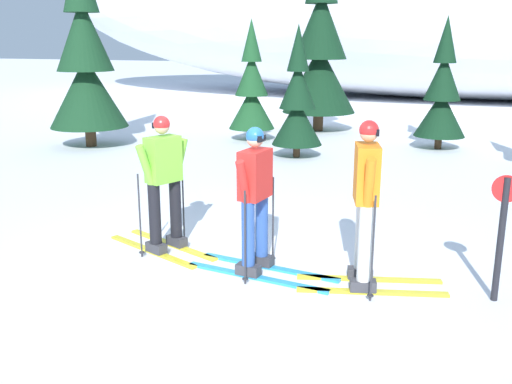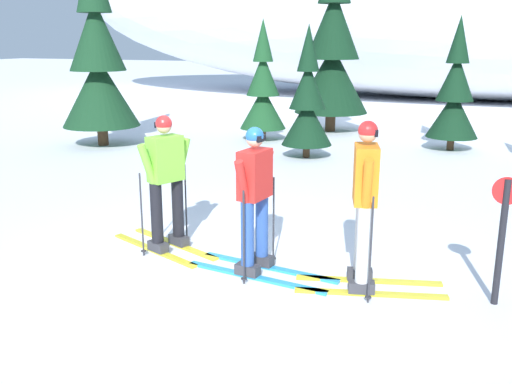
% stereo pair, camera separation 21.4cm
% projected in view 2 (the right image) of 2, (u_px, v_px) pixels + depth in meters
% --- Properties ---
extents(ground_plane, '(120.00, 120.00, 0.00)m').
position_uv_depth(ground_plane, '(215.00, 262.00, 7.09)').
color(ground_plane, white).
extents(skier_lime_jacket, '(1.71, 1.03, 1.75)m').
position_uv_depth(skier_lime_jacket, '(166.00, 181.00, 7.29)').
color(skier_lime_jacket, gold).
rests_on(skier_lime_jacket, ground).
extents(skier_orange_jacket, '(1.69, 0.86, 1.85)m').
position_uv_depth(skier_orange_jacket, '(365.00, 202.00, 6.11)').
color(skier_orange_jacket, gold).
rests_on(skier_orange_jacket, ground).
extents(skier_red_jacket, '(1.83, 0.81, 1.72)m').
position_uv_depth(skier_red_jacket, '(255.00, 199.00, 6.57)').
color(skier_red_jacket, '#2893CC').
rests_on(skier_red_jacket, ground).
extents(pine_tree_far_left, '(1.94, 1.94, 5.02)m').
position_uv_depth(pine_tree_far_left, '(98.00, 62.00, 14.38)').
color(pine_tree_far_left, '#47301E').
rests_on(pine_tree_far_left, ground).
extents(pine_tree_left, '(1.23, 1.23, 3.19)m').
position_uv_depth(pine_tree_left, '(263.00, 90.00, 15.35)').
color(pine_tree_left, '#47301E').
rests_on(pine_tree_left, ground).
extents(pine_tree_center_left, '(2.15, 2.15, 5.56)m').
position_uv_depth(pine_tree_center_left, '(333.00, 51.00, 16.63)').
color(pine_tree_center_left, '#47301E').
rests_on(pine_tree_center_left, ground).
extents(pine_tree_center, '(1.16, 1.16, 3.00)m').
position_uv_depth(pine_tree_center, '(307.00, 103.00, 13.06)').
color(pine_tree_center, '#47301E').
rests_on(pine_tree_center, ground).
extents(pine_tree_center_right, '(1.24, 1.24, 3.22)m').
position_uv_depth(pine_tree_center_right, '(455.00, 95.00, 13.94)').
color(pine_tree_center_right, '#47301E').
rests_on(pine_tree_center_right, ground).
extents(trail_marker_post, '(0.28, 0.07, 1.35)m').
position_uv_depth(trail_marker_post, '(502.00, 233.00, 5.79)').
color(trail_marker_post, black).
rests_on(trail_marker_post, ground).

